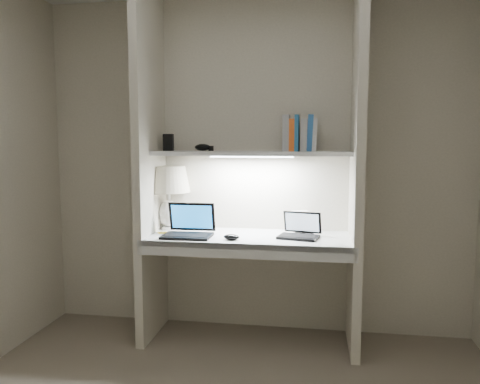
% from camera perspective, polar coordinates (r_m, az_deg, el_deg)
% --- Properties ---
extents(back_wall, '(3.20, 0.01, 2.50)m').
position_cam_1_polar(back_wall, '(3.54, 1.81, 3.19)').
color(back_wall, beige).
rests_on(back_wall, floor).
extents(alcove_panel_left, '(0.06, 0.55, 2.50)m').
position_cam_1_polar(alcove_panel_left, '(3.44, -10.94, 3.00)').
color(alcove_panel_left, beige).
rests_on(alcove_panel_left, floor).
extents(alcove_panel_right, '(0.06, 0.55, 2.50)m').
position_cam_1_polar(alcove_panel_right, '(3.25, 14.07, 2.74)').
color(alcove_panel_right, beige).
rests_on(alcove_panel_right, floor).
extents(desk, '(1.40, 0.55, 0.04)m').
position_cam_1_polar(desk, '(3.33, 1.17, -5.67)').
color(desk, white).
rests_on(desk, alcove_panel_left).
extents(desk_apron, '(1.46, 0.03, 0.10)m').
position_cam_1_polar(desk_apron, '(3.09, 0.50, -7.19)').
color(desk_apron, silver).
rests_on(desk_apron, desk).
extents(shelf, '(1.40, 0.36, 0.03)m').
position_cam_1_polar(shelf, '(3.36, 1.42, 4.73)').
color(shelf, silver).
rests_on(shelf, back_wall).
extents(strip_light, '(0.60, 0.04, 0.02)m').
position_cam_1_polar(strip_light, '(3.36, 1.42, 4.36)').
color(strip_light, white).
rests_on(strip_light, shelf).
extents(table_lamp, '(0.33, 0.33, 0.48)m').
position_cam_1_polar(table_lamp, '(3.57, -8.70, 0.64)').
color(table_lamp, white).
rests_on(table_lamp, desk).
extents(laptop_main, '(0.34, 0.29, 0.23)m').
position_cam_1_polar(laptop_main, '(3.33, -6.24, -4.44)').
color(laptop_main, black).
rests_on(laptop_main, desk).
extents(laptop_netbook, '(0.31, 0.29, 0.17)m').
position_cam_1_polar(laptop_netbook, '(3.29, 7.30, -4.80)').
color(laptop_netbook, black).
rests_on(laptop_netbook, desk).
extents(speaker, '(0.14, 0.12, 0.16)m').
position_cam_1_polar(speaker, '(3.45, 7.38, -3.62)').
color(speaker, silver).
rests_on(speaker, desk).
extents(mouse, '(0.11, 0.08, 0.04)m').
position_cam_1_polar(mouse, '(3.18, -1.05, -5.51)').
color(mouse, black).
rests_on(mouse, desk).
extents(cable_coil, '(0.14, 0.14, 0.01)m').
position_cam_1_polar(cable_coil, '(3.38, 8.13, -5.12)').
color(cable_coil, black).
rests_on(cable_coil, desk).
extents(sticky_note, '(0.10, 0.10, 0.00)m').
position_cam_1_polar(sticky_note, '(3.47, -9.39, -4.92)').
color(sticky_note, yellow).
rests_on(sticky_note, desk).
extents(book_row, '(0.24, 0.17, 0.26)m').
position_cam_1_polar(book_row, '(3.37, 7.28, 7.01)').
color(book_row, silver).
rests_on(book_row, shelf).
extents(shelf_box, '(0.08, 0.06, 0.12)m').
position_cam_1_polar(shelf_box, '(3.53, -8.72, 5.99)').
color(shelf_box, black).
rests_on(shelf_box, shelf).
extents(shelf_gadget, '(0.12, 0.09, 0.05)m').
position_cam_1_polar(shelf_gadget, '(3.49, -4.58, 5.45)').
color(shelf_gadget, black).
rests_on(shelf_gadget, shelf).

